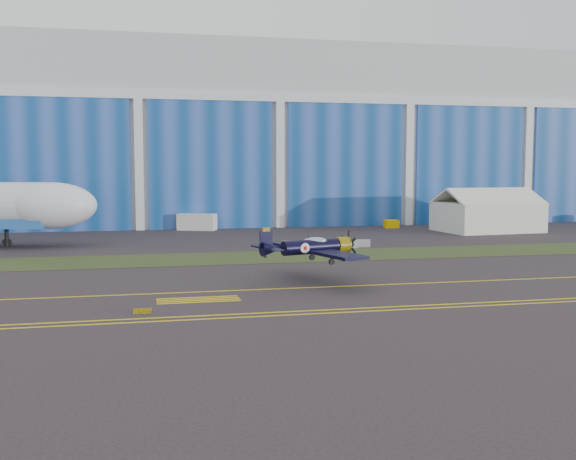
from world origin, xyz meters
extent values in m
plane|color=#332B2F|center=(0.00, 0.00, 0.00)|extent=(260.00, 260.00, 0.00)
cube|color=#475128|center=(0.00, 14.00, 0.02)|extent=(260.00, 10.00, 0.02)
cube|color=silver|center=(0.00, 72.00, 15.00)|extent=(220.00, 45.00, 30.00)
cube|color=#144A93|center=(0.00, 49.20, 10.00)|extent=(220.00, 0.60, 20.00)
cube|color=silver|center=(0.00, 49.15, 20.60)|extent=(220.00, 0.70, 1.20)
cube|color=yellow|center=(0.00, -5.00, 0.01)|extent=(200.00, 0.20, 0.02)
cube|color=yellow|center=(0.00, -14.50, 0.01)|extent=(80.00, 0.20, 0.02)
cube|color=yellow|center=(0.00, -13.50, 0.01)|extent=(80.00, 0.20, 0.02)
cube|color=yellow|center=(-22.00, -12.00, 0.17)|extent=(1.20, 0.15, 0.35)
cube|color=silver|center=(-13.47, 47.29, 1.26)|extent=(6.25, 4.36, 2.52)
cube|color=#EBB600|center=(17.16, 44.33, 0.65)|extent=(2.23, 1.40, 1.29)
cube|color=gray|center=(-4.61, 20.95, 0.45)|extent=(2.06, 0.83, 0.90)
cube|color=#8D9A93|center=(2.40, 19.97, 0.45)|extent=(2.04, 0.75, 0.90)
cube|color=gray|center=(4.13, 20.55, 0.45)|extent=(2.03, 0.73, 0.90)
camera|label=1|loc=(-22.03, -56.54, 9.54)|focal=42.00mm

